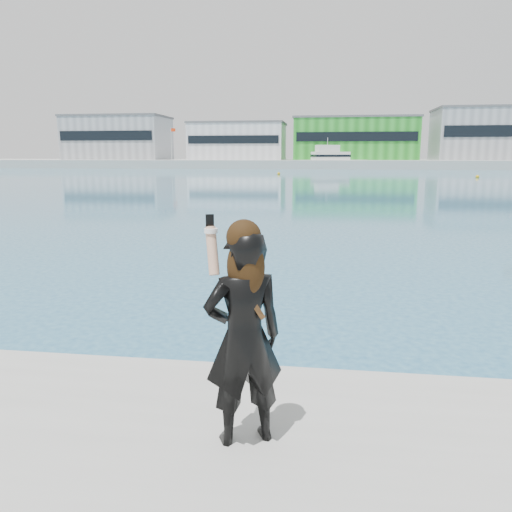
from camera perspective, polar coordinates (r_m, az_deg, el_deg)
The scene contains 12 objects.
ground at distance 5.40m, azimuth -8.99°, elevation -23.85°, with size 500.00×500.00×0.00m, color #1C5480.
far_quay at distance 134.22m, azimuth 7.56°, elevation 10.44°, with size 320.00×40.00×2.00m, color #9E9E99.
warehouse_grey_left at distance 143.77m, azimuth -15.46°, elevation 12.89°, with size 26.52×16.36×11.50m.
warehouse_white at distance 134.28m, azimuth -2.05°, elevation 12.98°, with size 24.48×15.35×9.50m.
warehouse_green at distance 132.41m, azimuth 11.18°, elevation 13.02°, with size 30.60×16.36×10.50m.
warehouse_grey_right at distance 137.80m, azimuth 24.93°, elevation 12.54°, with size 25.50×15.35×12.50m.
flagpole_left at distance 131.26m, azimuth -9.63°, elevation 12.77°, with size 1.28×0.16×8.00m.
flagpole_right at distance 126.95m, azimuth 17.85°, elevation 12.45°, with size 1.28×0.16×8.00m.
motor_yacht at distance 121.71m, azimuth 8.69°, elevation 10.80°, with size 15.87×10.15×7.21m.
buoy_near at distance 77.68m, azimuth 23.97°, elevation 8.17°, with size 0.50×0.50×0.50m, color #E3A80B.
buoy_far at distance 83.25m, azimuth 2.61°, elevation 9.28°, with size 0.50×0.50×0.50m, color #E3A80B.
woman at distance 3.99m, azimuth -1.43°, elevation -8.63°, with size 0.76×0.65×1.86m.
Camera 1 is at (1.37, -4.20, 3.11)m, focal length 35.00 mm.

